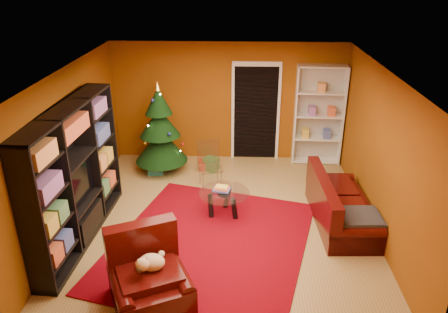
{
  "coord_description": "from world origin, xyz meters",
  "views": [
    {
      "loc": [
        0.28,
        -6.41,
        4.09
      ],
      "look_at": [
        0.0,
        0.4,
        1.05
      ],
      "focal_mm": 35.0,
      "sensor_mm": 36.0,
      "label": 1
    }
  ],
  "objects_px": {
    "christmas_tree": "(160,129)",
    "gift_box_teal": "(155,166)",
    "gift_box_red": "(204,165)",
    "acrylic_chair": "(210,168)",
    "gift_box_green": "(211,164)",
    "dog": "(152,262)",
    "white_bookshelf": "(319,116)",
    "sofa": "(343,201)",
    "armchair": "(150,278)",
    "coffee_table": "(224,203)",
    "rug": "(210,243)",
    "media_unit": "(74,176)"
  },
  "relations": [
    {
      "from": "white_bookshelf",
      "to": "sofa",
      "type": "bearing_deg",
      "value": -85.72
    },
    {
      "from": "gift_box_teal",
      "to": "gift_box_red",
      "type": "relative_size",
      "value": 1.44
    },
    {
      "from": "gift_box_green",
      "to": "rug",
      "type": "bearing_deg",
      "value": -86.6
    },
    {
      "from": "media_unit",
      "to": "gift_box_red",
      "type": "relative_size",
      "value": 13.27
    },
    {
      "from": "rug",
      "to": "christmas_tree",
      "type": "xyz_separation_m",
      "value": [
        -1.21,
        2.64,
        0.94
      ]
    },
    {
      "from": "white_bookshelf",
      "to": "acrylic_chair",
      "type": "xyz_separation_m",
      "value": [
        -2.25,
        -1.35,
        -0.65
      ]
    },
    {
      "from": "gift_box_green",
      "to": "white_bookshelf",
      "type": "relative_size",
      "value": 0.13
    },
    {
      "from": "media_unit",
      "to": "dog",
      "type": "xyz_separation_m",
      "value": [
        1.45,
        -1.42,
        -0.48
      ]
    },
    {
      "from": "white_bookshelf",
      "to": "coffee_table",
      "type": "relative_size",
      "value": 2.52
    },
    {
      "from": "white_bookshelf",
      "to": "sofa",
      "type": "height_order",
      "value": "white_bookshelf"
    },
    {
      "from": "rug",
      "to": "armchair",
      "type": "bearing_deg",
      "value": -116.45
    },
    {
      "from": "media_unit",
      "to": "gift_box_green",
      "type": "height_order",
      "value": "media_unit"
    },
    {
      "from": "gift_box_teal",
      "to": "armchair",
      "type": "height_order",
      "value": "armchair"
    },
    {
      "from": "acrylic_chair",
      "to": "armchair",
      "type": "bearing_deg",
      "value": -115.19
    },
    {
      "from": "gift_box_green",
      "to": "dog",
      "type": "xyz_separation_m",
      "value": [
        -0.48,
        -3.97,
        0.47
      ]
    },
    {
      "from": "dog",
      "to": "acrylic_chair",
      "type": "height_order",
      "value": "acrylic_chair"
    },
    {
      "from": "christmas_tree",
      "to": "gift_box_teal",
      "type": "distance_m",
      "value": 0.81
    },
    {
      "from": "rug",
      "to": "acrylic_chair",
      "type": "relative_size",
      "value": 3.96
    },
    {
      "from": "armchair",
      "to": "acrylic_chair",
      "type": "height_order",
      "value": "acrylic_chair"
    },
    {
      "from": "christmas_tree",
      "to": "gift_box_teal",
      "type": "bearing_deg",
      "value": -132.42
    },
    {
      "from": "acrylic_chair",
      "to": "white_bookshelf",
      "type": "bearing_deg",
      "value": 15.39
    },
    {
      "from": "gift_box_teal",
      "to": "armchair",
      "type": "distance_m",
      "value": 3.91
    },
    {
      "from": "gift_box_red",
      "to": "white_bookshelf",
      "type": "distance_m",
      "value": 2.69
    },
    {
      "from": "sofa",
      "to": "acrylic_chair",
      "type": "bearing_deg",
      "value": 60.92
    },
    {
      "from": "armchair",
      "to": "sofa",
      "type": "distance_m",
      "value": 3.54
    },
    {
      "from": "dog",
      "to": "coffee_table",
      "type": "xyz_separation_m",
      "value": [
        0.83,
        2.17,
        -0.37
      ]
    },
    {
      "from": "rug",
      "to": "christmas_tree",
      "type": "relative_size",
      "value": 1.74
    },
    {
      "from": "gift_box_red",
      "to": "acrylic_chair",
      "type": "distance_m",
      "value": 0.9
    },
    {
      "from": "coffee_table",
      "to": "armchair",
      "type": "bearing_deg",
      "value": -110.99
    },
    {
      "from": "rug",
      "to": "white_bookshelf",
      "type": "relative_size",
      "value": 1.53
    },
    {
      "from": "gift_box_teal",
      "to": "acrylic_chair",
      "type": "xyz_separation_m",
      "value": [
        1.21,
        -0.62,
        0.28
      ]
    },
    {
      "from": "rug",
      "to": "white_bookshelf",
      "type": "height_order",
      "value": "white_bookshelf"
    },
    {
      "from": "rug",
      "to": "white_bookshelf",
      "type": "distance_m",
      "value": 4.02
    },
    {
      "from": "gift_box_green",
      "to": "acrylic_chair",
      "type": "relative_size",
      "value": 0.32
    },
    {
      "from": "media_unit",
      "to": "acrylic_chair",
      "type": "xyz_separation_m",
      "value": [
        1.98,
        1.74,
        -0.66
      ]
    },
    {
      "from": "christmas_tree",
      "to": "media_unit",
      "type": "bearing_deg",
      "value": -109.57
    },
    {
      "from": "gift_box_teal",
      "to": "coffee_table",
      "type": "relative_size",
      "value": 0.35
    },
    {
      "from": "gift_box_teal",
      "to": "christmas_tree",
      "type": "bearing_deg",
      "value": 47.58
    },
    {
      "from": "christmas_tree",
      "to": "dog",
      "type": "height_order",
      "value": "christmas_tree"
    },
    {
      "from": "dog",
      "to": "coffee_table",
      "type": "bearing_deg",
      "value": 43.78
    },
    {
      "from": "gift_box_green",
      "to": "gift_box_red",
      "type": "distance_m",
      "value": 0.16
    },
    {
      "from": "rug",
      "to": "coffee_table",
      "type": "bearing_deg",
      "value": 77.97
    },
    {
      "from": "gift_box_teal",
      "to": "gift_box_green",
      "type": "bearing_deg",
      "value": 9.24
    },
    {
      "from": "acrylic_chair",
      "to": "gift_box_red",
      "type": "bearing_deg",
      "value": 88.54
    },
    {
      "from": "gift_box_red",
      "to": "sofa",
      "type": "height_order",
      "value": "sofa"
    },
    {
      "from": "gift_box_teal",
      "to": "dog",
      "type": "height_order",
      "value": "dog"
    },
    {
      "from": "rug",
      "to": "gift_box_green",
      "type": "distance_m",
      "value": 2.71
    },
    {
      "from": "christmas_tree",
      "to": "gift_box_teal",
      "type": "xyz_separation_m",
      "value": [
        -0.12,
        -0.13,
        -0.79
      ]
    },
    {
      "from": "dog",
      "to": "white_bookshelf",
      "type": "bearing_deg",
      "value": 33.2
    },
    {
      "from": "rug",
      "to": "sofa",
      "type": "relative_size",
      "value": 1.76
    }
  ]
}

